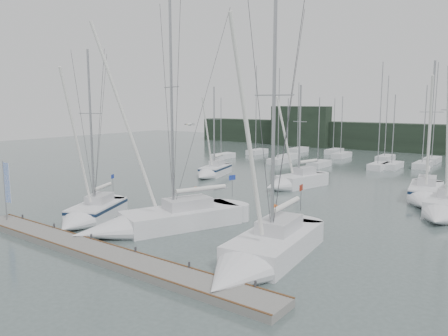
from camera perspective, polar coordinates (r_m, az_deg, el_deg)
The scene contains 17 objects.
ground at distance 29.71m, azimuth -8.21°, elevation -8.65°, with size 160.00×160.00×0.00m, color #4B5B59.
dock at distance 26.52m, azimuth -15.96°, elevation -10.58°, with size 24.00×2.00×0.40m, color slate.
far_treeline at distance 84.73m, azimuth 22.74°, elevation 3.67°, with size 90.00×4.00×5.00m, color black.
far_building_left at distance 89.67m, azimuth 9.95°, elevation 5.40°, with size 12.00×3.00×8.00m, color black.
mast_forest at distance 66.24m, azimuth 20.74°, elevation 0.83°, with size 52.01×21.33×14.90m.
sailboat_near_left at distance 33.75m, azimuth -17.38°, elevation -5.90°, with size 5.57×7.96×13.44m.
sailboat_near_center at distance 30.49m, azimuth -10.06°, elevation -7.11°, with size 7.57×12.07×16.66m.
sailboat_near_right at distance 23.76m, azimuth 4.44°, elevation -11.50°, with size 4.46×11.54×15.51m.
sailboat_mid_a at distance 51.95m, azimuth -1.68°, elevation -0.51°, with size 4.23×7.84×11.32m.
sailboat_mid_c at distance 45.42m, azimuth 8.82°, elevation -1.88°, with size 4.37×8.25×11.30m.
sailboat_mid_d at distance 42.45m, azimuth 24.81°, elevation -3.25°, with size 4.17×8.92×13.25m.
sailboat_mid_e at distance 37.32m, azimuth 26.86°, elevation -4.93°, with size 2.79×7.82×13.65m.
buoy_a at distance 40.31m, azimuth -3.84°, elevation -3.99°, with size 0.49×0.49×0.49m, color #DD5413.
buoy_b at distance 37.21m, azimuth 6.70°, elevation -5.10°, with size 0.50×0.50×0.50m, color #DD5413.
buoy_c at distance 44.56m, azimuth -3.73°, elevation -2.78°, with size 0.51×0.51×0.51m, color #DD5413.
dock_banner at distance 34.43m, azimuth -26.56°, elevation -2.09°, with size 0.65×0.14×4.28m.
seagull at distance 25.62m, azimuth -4.51°, elevation 5.73°, with size 0.90×0.43×0.18m.
Camera 1 is at (20.08, -20.08, 8.75)m, focal length 35.00 mm.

